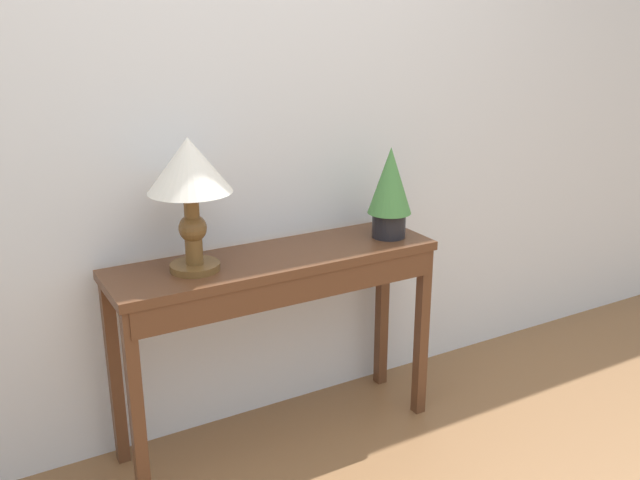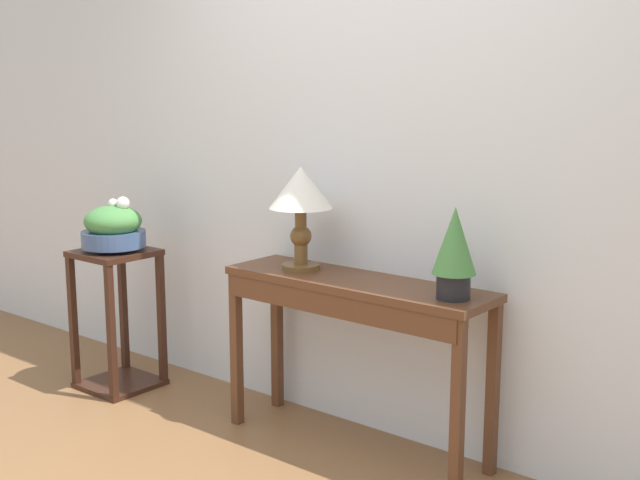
% 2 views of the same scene
% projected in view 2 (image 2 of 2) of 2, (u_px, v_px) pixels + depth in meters
% --- Properties ---
extents(back_wall_with_art, '(9.00, 0.10, 2.80)m').
position_uv_depth(back_wall_with_art, '(387.00, 134.00, 3.68)').
color(back_wall_with_art, silver).
rests_on(back_wall_with_art, ground).
extents(console_table, '(1.27, 0.36, 0.78)m').
position_uv_depth(console_table, '(353.00, 307.00, 3.57)').
color(console_table, '#56331E').
rests_on(console_table, ground).
extents(table_lamp, '(0.29, 0.29, 0.47)m').
position_uv_depth(table_lamp, '(301.00, 196.00, 3.70)').
color(table_lamp, brown).
rests_on(table_lamp, console_table).
extents(potted_plant_on_console, '(0.18, 0.18, 0.37)m').
position_uv_depth(potted_plant_on_console, '(454.00, 249.00, 3.20)').
color(potted_plant_on_console, black).
rests_on(potted_plant_on_console, console_table).
extents(pedestal_stand_left, '(0.38, 0.38, 0.76)m').
position_uv_depth(pedestal_stand_left, '(118.00, 319.00, 4.40)').
color(pedestal_stand_left, '#381E14').
rests_on(pedestal_stand_left, ground).
extents(planter_bowl_wide, '(0.34, 0.34, 0.29)m').
position_uv_depth(planter_bowl_wide, '(113.00, 228.00, 4.30)').
color(planter_bowl_wide, '#3D5684').
rests_on(planter_bowl_wide, pedestal_stand_left).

